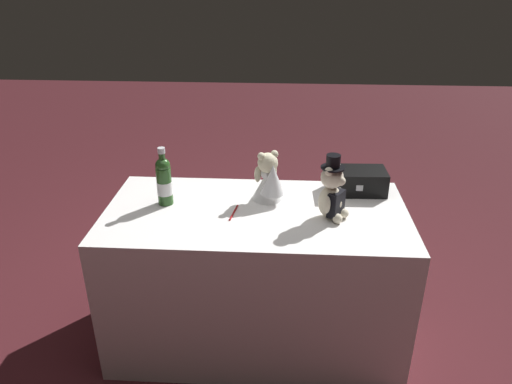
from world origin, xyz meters
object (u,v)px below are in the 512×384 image
champagne_bottle (164,181)px  signing_pen (234,212)px  gift_case_black (358,181)px  teddy_bear_groom (332,192)px  teddy_bear_bride (269,179)px

champagne_bottle → signing_pen: (0.35, -0.08, -0.12)m
signing_pen → gift_case_black: bearing=23.9°
gift_case_black → champagne_bottle: bearing=-168.7°
teddy_bear_groom → teddy_bear_bride: (-0.30, 0.17, -0.02)m
teddy_bear_groom → teddy_bear_bride: size_ratio=1.23×
teddy_bear_bride → gift_case_black: bearing=14.7°
teddy_bear_bride → signing_pen: size_ratio=1.63×
signing_pen → champagne_bottle: bearing=166.9°
signing_pen → gift_case_black: size_ratio=0.54×
teddy_bear_bride → signing_pen: 0.25m
teddy_bear_groom → gift_case_black: (0.16, 0.29, -0.07)m
teddy_bear_bride → gift_case_black: teddy_bear_bride is taller
teddy_bear_groom → champagne_bottle: 0.81m
teddy_bear_groom → teddy_bear_bride: bearing=150.3°
teddy_bear_groom → signing_pen: bearing=178.0°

